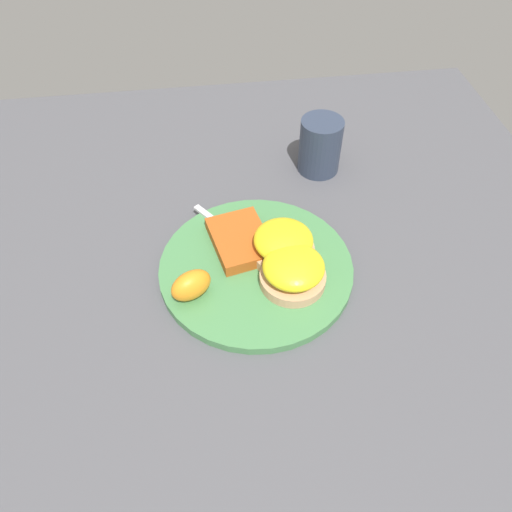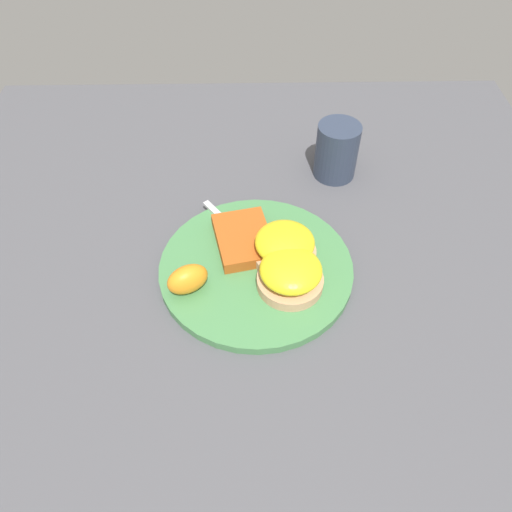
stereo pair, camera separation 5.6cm
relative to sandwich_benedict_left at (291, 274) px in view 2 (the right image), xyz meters
The scene contains 8 objects.
ground_plane 0.07m from the sandwich_benedict_left, 50.67° to the left, with size 1.10×1.10×0.00m, color #4C4C51.
plate 0.07m from the sandwich_benedict_left, 50.67° to the left, with size 0.29×0.29×0.01m, color #47844C.
sandwich_benedict_left is the anchor object (origin of this frame).
sandwich_benedict_right 0.05m from the sandwich_benedict_left, ahead, with size 0.10×0.10×0.05m.
hashbrown_patty 0.11m from the sandwich_benedict_left, 38.35° to the left, with size 0.11×0.08×0.02m, color #AE4F19.
orange_wedge 0.14m from the sandwich_benedict_left, 91.63° to the left, with size 0.06×0.04×0.04m, color orange.
fork 0.09m from the sandwich_benedict_left, 35.85° to the left, with size 0.20×0.15×0.00m.
cup 0.29m from the sandwich_benedict_left, 19.93° to the right, with size 0.11×0.07×0.10m.
Camera 2 is at (-0.48, 0.01, 0.58)m, focal length 35.00 mm.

